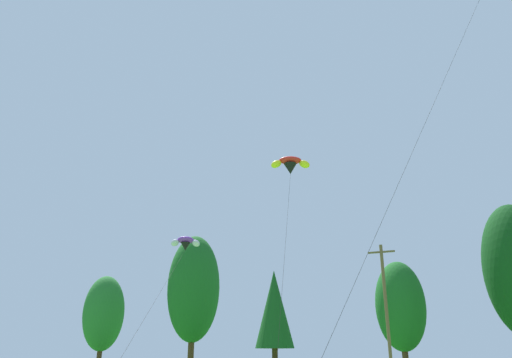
% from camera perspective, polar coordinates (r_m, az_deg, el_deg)
% --- Properties ---
extents(treeline_tree_a, '(4.81, 4.81, 11.13)m').
position_cam_1_polar(treeline_tree_a, '(62.75, -17.53, -14.85)').
color(treeline_tree_a, '#472D19').
rests_on(treeline_tree_a, ground_plane).
extents(treeline_tree_b, '(5.91, 5.91, 15.23)m').
position_cam_1_polar(treeline_tree_b, '(56.98, -7.37, -12.63)').
color(treeline_tree_b, '#472D19').
rests_on(treeline_tree_b, ground_plane).
extents(treeline_tree_c, '(3.84, 3.84, 10.20)m').
position_cam_1_polar(treeline_tree_c, '(50.01, 2.18, -15.05)').
color(treeline_tree_c, '#472D19').
rests_on(treeline_tree_c, ground_plane).
extents(treeline_tree_d, '(4.68, 4.68, 10.67)m').
position_cam_1_polar(treeline_tree_d, '(49.65, 16.66, -14.14)').
color(treeline_tree_d, '#472D19').
rests_on(treeline_tree_d, ground_plane).
extents(utility_pole, '(2.20, 0.26, 10.70)m').
position_cam_1_polar(utility_pole, '(41.22, 15.11, -14.44)').
color(utility_pole, brown).
rests_on(utility_pole, ground_plane).
extents(parafoil_kite_high_purple, '(9.67, 19.74, 10.06)m').
position_cam_1_polar(parafoil_kite_high_purple, '(42.02, -8.32, -7.49)').
color(parafoil_kite_high_purple, purple).
extents(parafoil_kite_mid_red_yellow, '(3.97, 11.13, 14.36)m').
position_cam_1_polar(parafoil_kite_mid_red_yellow, '(35.80, 4.07, 1.69)').
color(parafoil_kite_mid_red_yellow, red).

